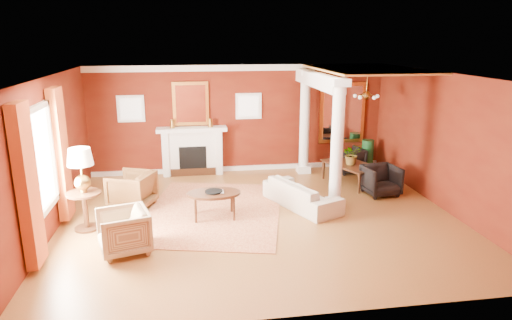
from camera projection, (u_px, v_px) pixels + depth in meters
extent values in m
plane|color=brown|center=(260.00, 217.00, 9.46)|extent=(8.00, 8.00, 0.00)
cube|color=#601E0D|center=(239.00, 119.00, 12.41)|extent=(8.00, 0.04, 2.90)
cube|color=#601E0D|center=(304.00, 215.00, 5.74)|extent=(8.00, 0.04, 2.90)
cube|color=#601E0D|center=(48.00, 157.00, 8.49)|extent=(0.04, 7.00, 2.90)
cube|color=#601E0D|center=(446.00, 142.00, 9.66)|extent=(0.04, 7.00, 2.90)
cube|color=silver|center=(260.00, 76.00, 8.70)|extent=(8.00, 7.00, 0.04)
cube|color=white|center=(193.00, 152.00, 12.28)|extent=(1.60, 0.34, 1.20)
cube|color=black|center=(193.00, 159.00, 12.16)|extent=(0.72, 0.03, 0.70)
cube|color=black|center=(193.00, 172.00, 12.25)|extent=(1.20, 0.05, 0.20)
cube|color=white|center=(192.00, 129.00, 12.08)|extent=(1.85, 0.42, 0.10)
cube|color=white|center=(166.00, 154.00, 12.15)|extent=(0.16, 0.40, 1.20)
cube|color=white|center=(219.00, 152.00, 12.36)|extent=(0.16, 0.40, 1.20)
cube|color=gold|center=(191.00, 104.00, 12.07)|extent=(0.95, 0.06, 1.15)
cube|color=white|center=(191.00, 104.00, 12.03)|extent=(0.78, 0.02, 0.98)
cube|color=white|center=(131.00, 109.00, 11.88)|extent=(0.70, 0.06, 0.70)
cube|color=white|center=(131.00, 109.00, 11.84)|extent=(0.54, 0.02, 0.54)
cube|color=white|center=(249.00, 106.00, 12.33)|extent=(0.70, 0.06, 0.70)
cube|color=white|center=(249.00, 106.00, 12.30)|extent=(0.54, 0.02, 0.54)
cube|color=white|center=(39.00, 160.00, 7.89)|extent=(0.03, 1.30, 1.70)
cube|color=white|center=(28.00, 172.00, 7.23)|extent=(0.08, 0.10, 1.90)
cube|color=white|center=(52.00, 151.00, 8.57)|extent=(0.08, 0.10, 1.90)
cube|color=#A13A1B|center=(27.00, 186.00, 6.99)|extent=(0.18, 0.55, 2.60)
cube|color=#A13A1B|center=(61.00, 154.00, 8.90)|extent=(0.18, 0.55, 2.60)
cube|color=white|center=(334.00, 203.00, 9.97)|extent=(0.34, 0.34, 0.20)
cylinder|color=white|center=(337.00, 143.00, 9.61)|extent=(0.26, 0.26, 2.50)
cube|color=white|center=(340.00, 82.00, 9.28)|extent=(0.36, 0.36, 0.16)
cube|color=white|center=(303.00, 169.00, 12.54)|extent=(0.34, 0.34, 0.20)
cylinder|color=white|center=(305.00, 120.00, 12.19)|extent=(0.26, 0.26, 2.50)
cube|color=white|center=(306.00, 72.00, 11.85)|extent=(0.36, 0.36, 0.16)
cube|color=white|center=(318.00, 80.00, 10.83)|extent=(0.30, 3.20, 0.32)
cube|color=gold|center=(367.00, 69.00, 10.79)|extent=(2.30, 3.40, 0.04)
cube|color=gold|center=(342.00, 113.00, 12.78)|extent=(1.30, 0.06, 1.70)
cube|color=white|center=(343.00, 113.00, 12.74)|extent=(1.10, 0.02, 1.50)
cylinder|color=olive|center=(367.00, 82.00, 10.92)|extent=(0.02, 0.02, 0.65)
sphere|color=olive|center=(366.00, 95.00, 11.01)|extent=(0.20, 0.20, 0.20)
sphere|color=#EBE3C7|center=(377.00, 96.00, 11.06)|extent=(0.09, 0.09, 0.09)
sphere|color=#EBE3C7|center=(366.00, 95.00, 11.28)|extent=(0.09, 0.09, 0.09)
sphere|color=#EBE3C7|center=(355.00, 96.00, 11.14)|extent=(0.09, 0.09, 0.09)
sphere|color=#EBE3C7|center=(360.00, 97.00, 10.83)|extent=(0.09, 0.09, 0.09)
sphere|color=#EBE3C7|center=(374.00, 98.00, 10.78)|extent=(0.09, 0.09, 0.09)
cube|color=white|center=(239.00, 68.00, 12.02)|extent=(8.00, 0.08, 0.16)
cube|color=white|center=(240.00, 168.00, 12.74)|extent=(8.00, 0.08, 0.12)
cube|color=maroon|center=(213.00, 211.00, 9.75)|extent=(3.59, 4.28, 0.01)
imported|color=beige|center=(302.00, 190.00, 9.97)|extent=(1.32, 2.02, 0.76)
imported|color=black|center=(132.00, 188.00, 9.90)|extent=(1.06, 1.09, 0.87)
imported|color=tan|center=(123.00, 229.00, 7.83)|extent=(0.96, 1.00, 0.84)
cylinder|color=black|center=(214.00, 193.00, 9.30)|extent=(1.10, 1.10, 0.05)
cylinder|color=black|center=(196.00, 212.00, 9.09)|extent=(0.05, 0.05, 0.50)
cylinder|color=black|center=(234.00, 209.00, 9.20)|extent=(0.05, 0.05, 0.50)
cylinder|color=black|center=(195.00, 203.00, 9.55)|extent=(0.05, 0.05, 0.50)
cylinder|color=black|center=(232.00, 201.00, 9.66)|extent=(0.05, 0.05, 0.50)
imported|color=black|center=(215.00, 187.00, 9.25)|extent=(0.17, 0.02, 0.23)
cylinder|color=black|center=(87.00, 228.00, 8.87)|extent=(0.48, 0.48, 0.04)
cylinder|color=black|center=(86.00, 211.00, 8.78)|extent=(0.10, 0.10, 0.73)
cylinder|color=black|center=(84.00, 193.00, 8.69)|extent=(0.65, 0.65, 0.04)
sphere|color=olive|center=(83.00, 183.00, 8.63)|extent=(0.30, 0.30, 0.30)
cylinder|color=olive|center=(81.00, 172.00, 8.57)|extent=(0.03, 0.03, 0.32)
cone|color=#EBE3C7|center=(80.00, 157.00, 8.50)|extent=(0.48, 0.48, 0.32)
imported|color=black|center=(352.00, 168.00, 11.51)|extent=(1.04, 1.57, 0.83)
imported|color=black|center=(381.00, 179.00, 10.70)|extent=(0.84, 0.80, 0.77)
imported|color=black|center=(348.00, 159.00, 12.53)|extent=(0.84, 0.80, 0.75)
sphere|color=#15421D|center=(367.00, 164.00, 12.72)|extent=(0.37, 0.37, 0.37)
cylinder|color=#15421D|center=(367.00, 155.00, 12.65)|extent=(0.33, 0.33, 0.87)
imported|color=#26591E|center=(352.00, 144.00, 11.29)|extent=(0.54, 0.59, 0.41)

